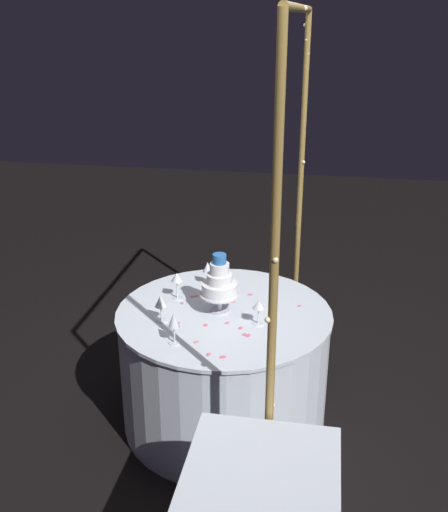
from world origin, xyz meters
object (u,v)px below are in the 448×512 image
object	(u,v)px
wine_glass_2	(161,302)
wine_glass_3	(177,279)
wine_glass_0	(208,268)
wine_glass_4	(259,306)
decorative_arch	(292,186)
tiered_cake	(220,283)
wine_glass_1	(174,322)
main_table	(224,367)

from	to	relation	value
wine_glass_2	wine_glass_3	bearing A→B (deg)	176.44
wine_glass_3	wine_glass_0	bearing A→B (deg)	149.49
wine_glass_4	decorative_arch	bearing A→B (deg)	127.97
tiered_cake	wine_glass_2	bearing A→B (deg)	-59.28
decorative_arch	wine_glass_1	bearing A→B (deg)	-54.28
decorative_arch	wine_glass_0	size ratio (longest dim) A/B	15.86
decorative_arch	main_table	world-z (taller)	decorative_arch
tiered_cake	wine_glass_3	xyz separation A→B (m)	(-0.11, -0.27, -0.04)
main_table	wine_glass_3	xyz separation A→B (m)	(-0.11, -0.30, 0.49)
wine_glass_0	wine_glass_4	distance (m)	0.58
wine_glass_0	wine_glass_3	bearing A→B (deg)	-30.51
decorative_arch	tiered_cake	distance (m)	0.68
main_table	wine_glass_3	distance (m)	0.58
tiered_cake	wine_glass_2	world-z (taller)	tiered_cake
wine_glass_1	wine_glass_2	bearing A→B (deg)	-149.19
wine_glass_2	wine_glass_4	xyz separation A→B (m)	(-0.06, 0.52, -0.00)
tiered_cake	wine_glass_1	world-z (taller)	tiered_cake
wine_glass_1	wine_glass_3	distance (m)	0.51
wine_glass_2	wine_glass_4	distance (m)	0.52
wine_glass_0	wine_glass_1	xyz separation A→B (m)	(0.72, -0.02, 0.02)
wine_glass_0	wine_glass_4	xyz separation A→B (m)	(0.45, 0.37, 0.00)
decorative_arch	tiered_cake	size ratio (longest dim) A/B	6.74
tiered_cake	wine_glass_4	size ratio (longest dim) A/B	2.39
wine_glass_0	wine_glass_2	bearing A→B (deg)	-16.59
wine_glass_1	wine_glass_2	size ratio (longest dim) A/B	1.10
wine_glass_1	wine_glass_4	xyz separation A→B (m)	(-0.27, 0.39, -0.01)
main_table	wine_glass_2	distance (m)	0.59
tiered_cake	wine_glass_3	size ratio (longest dim) A/B	2.10
decorative_arch	wine_glass_1	xyz separation A→B (m)	(0.38, -0.53, -0.62)
decorative_arch	wine_glass_3	world-z (taller)	decorative_arch
wine_glass_0	wine_glass_4	world-z (taller)	wine_glass_0
wine_glass_1	wine_glass_4	bearing A→B (deg)	124.87
main_table	wine_glass_1	size ratio (longest dim) A/B	7.20
wine_glass_3	wine_glass_2	bearing A→B (deg)	-3.56
wine_glass_3	wine_glass_4	distance (m)	0.55
tiered_cake	wine_glass_1	bearing A→B (deg)	-22.53
decorative_arch	wine_glass_2	xyz separation A→B (m)	(0.17, -0.66, -0.63)
main_table	wine_glass_0	size ratio (longest dim) A/B	8.31
wine_glass_2	wine_glass_4	world-z (taller)	wine_glass_2
wine_glass_0	wine_glass_3	xyz separation A→B (m)	(0.23, -0.13, 0.02)
main_table	wine_glass_2	xyz separation A→B (m)	(0.17, -0.31, 0.48)
main_table	wine_glass_1	world-z (taller)	wine_glass_1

